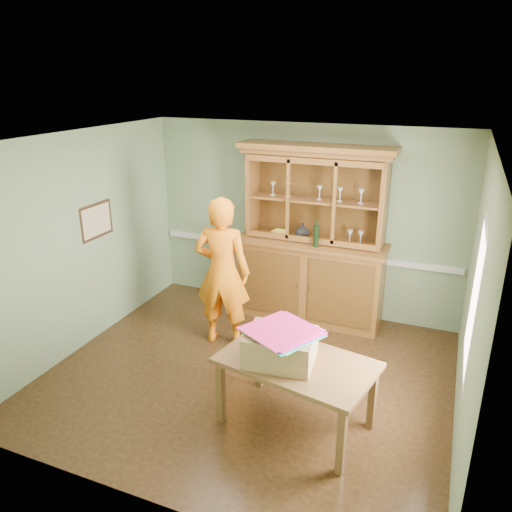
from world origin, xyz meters
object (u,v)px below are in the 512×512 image
at_px(china_hutch, 311,261).
at_px(cardboard_box, 280,347).
at_px(dining_table, 297,368).
at_px(person, 222,272).

height_order(china_hutch, cardboard_box, china_hutch).
xyz_separation_m(dining_table, cardboard_box, (-0.15, -0.06, 0.24)).
distance_m(dining_table, cardboard_box, 0.29).
height_order(china_hutch, dining_table, china_hutch).
distance_m(china_hutch, cardboard_box, 2.43).
relative_size(cardboard_box, person, 0.33).
height_order(china_hutch, person, china_hutch).
distance_m(cardboard_box, person, 1.79).
bearing_deg(dining_table, person, 149.55).
bearing_deg(cardboard_box, person, 133.73).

